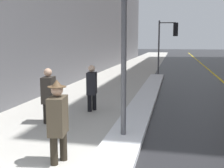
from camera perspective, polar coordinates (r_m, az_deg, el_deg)
sidewalk_slab at (r=19.02m, az=2.48°, el=1.91°), size 4.00×80.00×0.01m
road_centre_stripe at (r=18.93m, az=20.67°, el=1.32°), size 0.16×80.00×0.00m
snow_bank_curb at (r=10.50m, az=6.58°, el=-3.33°), size 0.83×16.06×0.13m
lamp_post at (r=6.22m, az=2.46°, el=14.59°), size 0.28×0.28×4.80m
traffic_light_near at (r=19.69m, az=11.55°, el=9.61°), size 1.31×0.42×3.63m
pedestrian_in_fedora at (r=5.21m, az=-10.94°, el=-6.85°), size 0.35×0.52×1.56m
pedestrian_nearside at (r=7.86m, az=-12.77°, el=-1.77°), size 0.36×0.53×1.52m
pedestrian_trailing at (r=9.00m, az=-4.13°, el=-0.36°), size 0.35×0.52×1.49m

